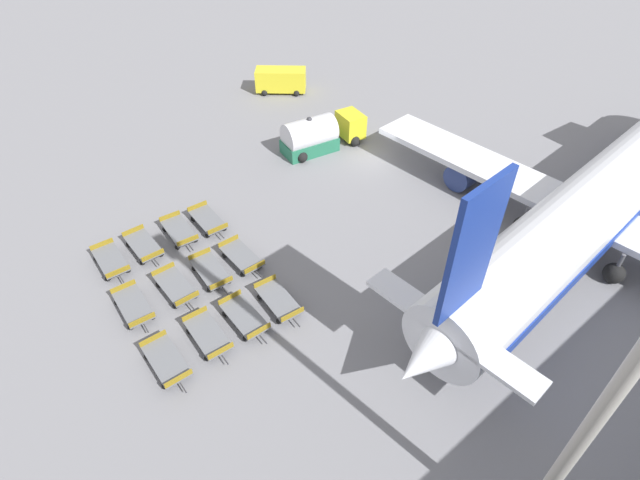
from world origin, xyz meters
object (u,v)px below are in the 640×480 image
object	(u,v)px
baggage_dolly_row_mid_a_col_b	(176,287)
baggage_dolly_row_mid_b_col_a	(179,231)
baggage_dolly_row_mid_a_col_c	(208,335)
baggage_dolly_row_near_col_c	(166,361)
baggage_dolly_row_mid_a_col_a	(144,246)
baggage_dolly_row_far_col_c	(279,301)
service_van	(281,80)
baggage_dolly_row_near_col_a	(111,261)
baggage_dolly_row_near_col_b	(133,306)
baggage_dolly_row_mid_b_col_c	(244,317)
baggage_dolly_row_far_col_b	(242,257)
fuel_tanker_primary	(318,135)
airplane	(600,199)
baggage_dolly_row_mid_b_col_b	(211,271)
baggage_dolly_row_far_col_a	(208,220)

from	to	relation	value
baggage_dolly_row_mid_a_col_b	baggage_dolly_row_mid_b_col_a	distance (m)	5.22
baggage_dolly_row_mid_a_col_b	baggage_dolly_row_mid_a_col_c	size ratio (longest dim) A/B	0.99
baggage_dolly_row_mid_b_col_a	baggage_dolly_row_mid_a_col_c	bearing A→B (deg)	-17.86
baggage_dolly_row_near_col_c	baggage_dolly_row_mid_a_col_a	bearing A→B (deg)	162.46
baggage_dolly_row_near_col_c	baggage_dolly_row_far_col_c	xyz separation A→B (m)	(0.28, 6.94, 0.00)
service_van	baggage_dolly_row_far_col_c	size ratio (longest dim) A/B	1.29
baggage_dolly_row_near_col_a	baggage_dolly_row_mid_b_col_a	distance (m)	4.71
baggage_dolly_row_near_col_b	baggage_dolly_row_mid_b_col_c	size ratio (longest dim) A/B	1.01
baggage_dolly_row_far_col_b	baggage_dolly_row_far_col_c	xyz separation A→B (m)	(4.51, -0.35, 0.00)
baggage_dolly_row_near_col_a	baggage_dolly_row_mid_b_col_a	xyz separation A→B (m)	(0.09, 4.71, 0.00)
fuel_tanker_primary	service_van	xyz separation A→B (m)	(-11.05, 4.20, -0.05)
baggage_dolly_row_far_col_b	baggage_dolly_row_mid_a_col_a	bearing A→B (deg)	-138.47
baggage_dolly_row_near_col_b	baggage_dolly_row_near_col_c	xyz separation A→B (m)	(4.66, -0.24, 0.00)
baggage_dolly_row_near_col_b	baggage_dolly_row_mid_a_col_c	xyz separation A→B (m)	(4.55, 2.28, 0.00)
airplane	baggage_dolly_row_near_col_b	xyz separation A→B (m)	(-12.95, -26.56, -2.62)
fuel_tanker_primary	baggage_dolly_row_mid_b_col_b	xyz separation A→B (m)	(7.69, -14.75, -0.84)
baggage_dolly_row_mid_b_col_c	baggage_dolly_row_far_col_b	distance (m)	4.99
baggage_dolly_row_mid_b_col_a	baggage_dolly_row_mid_b_col_c	world-z (taller)	same
baggage_dolly_row_mid_a_col_b	baggage_dolly_row_far_col_b	bearing A→B (deg)	86.25
baggage_dolly_row_near_col_b	airplane	bearing A→B (deg)	64.02
service_van	baggage_dolly_row_near_col_b	xyz separation A→B (m)	(18.42, -23.82, -0.79)
baggage_dolly_row_mid_a_col_a	baggage_dolly_row_mid_b_col_c	bearing A→B (deg)	11.22
baggage_dolly_row_mid_a_col_a	baggage_dolly_row_far_col_a	bearing A→B (deg)	85.93
baggage_dolly_row_mid_a_col_c	baggage_dolly_row_mid_b_col_c	size ratio (longest dim) A/B	1.00
baggage_dolly_row_mid_b_col_a	baggage_dolly_row_far_col_a	size ratio (longest dim) A/B	1.00
service_van	baggage_dolly_row_mid_b_col_c	bearing A→B (deg)	-39.86
fuel_tanker_primary	baggage_dolly_row_far_col_a	world-z (taller)	fuel_tanker_primary
service_van	baggage_dolly_row_near_col_c	world-z (taller)	service_van
baggage_dolly_row_near_col_a	baggage_dolly_row_far_col_a	xyz separation A→B (m)	(0.30, 6.80, 0.00)
fuel_tanker_primary	service_van	distance (m)	11.82
baggage_dolly_row_near_col_b	baggage_dolly_row_mid_b_col_b	world-z (taller)	same
baggage_dolly_row_near_col_b	baggage_dolly_row_mid_b_col_a	bearing A→B (deg)	130.48
baggage_dolly_row_near_col_a	baggage_dolly_row_mid_b_col_a	world-z (taller)	same
baggage_dolly_row_near_col_b	baggage_dolly_row_far_col_c	xyz separation A→B (m)	(4.94, 6.71, 0.00)
baggage_dolly_row_near_col_a	baggage_dolly_row_far_col_a	size ratio (longest dim) A/B	1.00
baggage_dolly_row_mid_b_col_a	baggage_dolly_row_mid_b_col_b	size ratio (longest dim) A/B	1.00
fuel_tanker_primary	baggage_dolly_row_far_col_c	bearing A→B (deg)	-46.37
service_van	baggage_dolly_row_mid_b_col_c	world-z (taller)	service_van
baggage_dolly_row_far_col_a	baggage_dolly_row_mid_a_col_b	bearing A→B (deg)	-47.04
baggage_dolly_row_near_col_c	baggage_dolly_row_mid_b_col_b	distance (m)	6.71
baggage_dolly_row_near_col_a	baggage_dolly_row_mid_b_col_c	size ratio (longest dim) A/B	1.00
baggage_dolly_row_mid_b_col_b	baggage_dolly_row_far_col_a	world-z (taller)	same
baggage_dolly_row_mid_b_col_b	baggage_dolly_row_mid_a_col_c	bearing A→B (deg)	-31.56
baggage_dolly_row_near_col_c	baggage_dolly_row_mid_a_col_c	size ratio (longest dim) A/B	1.00
service_van	baggage_dolly_row_near_col_c	distance (m)	33.35
baggage_dolly_row_far_col_c	baggage_dolly_row_near_col_a	bearing A→B (deg)	-146.47
fuel_tanker_primary	baggage_dolly_row_near_col_c	xyz separation A→B (m)	(12.03, -19.86, -0.84)
baggage_dolly_row_far_col_c	baggage_dolly_row_mid_a_col_a	bearing A→B (deg)	-156.89
baggage_dolly_row_mid_a_col_a	baggage_dolly_row_near_col_c	bearing A→B (deg)	-17.54
baggage_dolly_row_mid_b_col_b	baggage_dolly_row_near_col_c	bearing A→B (deg)	-49.64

